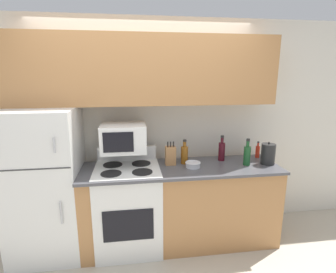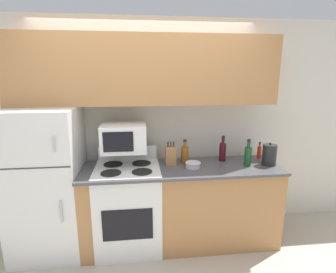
{
  "view_description": "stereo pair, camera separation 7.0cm",
  "coord_description": "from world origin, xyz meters",
  "px_view_note": "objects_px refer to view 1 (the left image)",
  "views": [
    {
      "loc": [
        -0.17,
        -2.38,
        1.91
      ],
      "look_at": [
        0.21,
        0.27,
        1.28
      ],
      "focal_mm": 28.0,
      "sensor_mm": 36.0,
      "label": 1
    },
    {
      "loc": [
        -0.1,
        -2.39,
        1.91
      ],
      "look_at": [
        0.21,
        0.27,
        1.28
      ],
      "focal_mm": 28.0,
      "sensor_mm": 36.0,
      "label": 2
    }
  ],
  "objects_px": {
    "kettle": "(268,154)",
    "microwave": "(124,138)",
    "bowl": "(193,164)",
    "stove": "(128,207)",
    "bottle_wine_red": "(222,151)",
    "bottle_whiskey": "(184,154)",
    "refrigerator": "(46,183)",
    "bottle_hot_sauce": "(258,151)",
    "bottle_wine_green": "(247,155)",
    "knife_block": "(170,155)"
  },
  "relations": [
    {
      "from": "microwave",
      "to": "bottle_whiskey",
      "type": "bearing_deg",
      "value": -0.37
    },
    {
      "from": "refrigerator",
      "to": "bottle_hot_sauce",
      "type": "bearing_deg",
      "value": 3.08
    },
    {
      "from": "microwave",
      "to": "bottle_hot_sauce",
      "type": "bearing_deg",
      "value": 3.23
    },
    {
      "from": "knife_block",
      "to": "bottle_whiskey",
      "type": "distance_m",
      "value": 0.16
    },
    {
      "from": "bowl",
      "to": "kettle",
      "type": "bearing_deg",
      "value": -0.64
    },
    {
      "from": "stove",
      "to": "microwave",
      "type": "relative_size",
      "value": 2.31
    },
    {
      "from": "bottle_hot_sauce",
      "to": "knife_block",
      "type": "bearing_deg",
      "value": -174.42
    },
    {
      "from": "stove",
      "to": "bottle_wine_green",
      "type": "xyz_separation_m",
      "value": [
        1.32,
        -0.05,
        0.56
      ]
    },
    {
      "from": "stove",
      "to": "bowl",
      "type": "distance_m",
      "value": 0.86
    },
    {
      "from": "bowl",
      "to": "refrigerator",
      "type": "bearing_deg",
      "value": 176.31
    },
    {
      "from": "bowl",
      "to": "stove",
      "type": "bearing_deg",
      "value": 177.1
    },
    {
      "from": "refrigerator",
      "to": "knife_block",
      "type": "bearing_deg",
      "value": 1.04
    },
    {
      "from": "refrigerator",
      "to": "bottle_wine_red",
      "type": "bearing_deg",
      "value": 2.51
    },
    {
      "from": "kettle",
      "to": "bowl",
      "type": "bearing_deg",
      "value": 179.36
    },
    {
      "from": "bottle_wine_green",
      "to": "bottle_hot_sauce",
      "type": "xyz_separation_m",
      "value": [
        0.25,
        0.24,
        -0.04
      ]
    },
    {
      "from": "bottle_whiskey",
      "to": "kettle",
      "type": "distance_m",
      "value": 0.94
    },
    {
      "from": "microwave",
      "to": "bottle_hot_sauce",
      "type": "height_order",
      "value": "microwave"
    },
    {
      "from": "refrigerator",
      "to": "microwave",
      "type": "xyz_separation_m",
      "value": [
        0.83,
        0.04,
        0.46
      ]
    },
    {
      "from": "bottle_wine_red",
      "to": "bottle_hot_sauce",
      "type": "distance_m",
      "value": 0.48
    },
    {
      "from": "bottle_hot_sauce",
      "to": "kettle",
      "type": "xyz_separation_m",
      "value": [
        0.0,
        -0.24,
        0.04
      ]
    },
    {
      "from": "microwave",
      "to": "bottle_wine_red",
      "type": "relative_size",
      "value": 1.59
    },
    {
      "from": "stove",
      "to": "bottle_whiskey",
      "type": "distance_m",
      "value": 0.86
    },
    {
      "from": "microwave",
      "to": "bottle_wine_red",
      "type": "distance_m",
      "value": 1.15
    },
    {
      "from": "bottle_hot_sauce",
      "to": "bottle_wine_green",
      "type": "bearing_deg",
      "value": -135.86
    },
    {
      "from": "bottle_whiskey",
      "to": "kettle",
      "type": "height_order",
      "value": "bottle_whiskey"
    },
    {
      "from": "stove",
      "to": "microwave",
      "type": "height_order",
      "value": "microwave"
    },
    {
      "from": "refrigerator",
      "to": "bottle_whiskey",
      "type": "xyz_separation_m",
      "value": [
        1.5,
        0.04,
        0.24
      ]
    },
    {
      "from": "knife_block",
      "to": "bottle_wine_green",
      "type": "height_order",
      "value": "bottle_wine_green"
    },
    {
      "from": "bottle_hot_sauce",
      "to": "bottle_whiskey",
      "type": "relative_size",
      "value": 0.71
    },
    {
      "from": "microwave",
      "to": "bottle_wine_red",
      "type": "bearing_deg",
      "value": 2.3
    },
    {
      "from": "kettle",
      "to": "microwave",
      "type": "bearing_deg",
      "value": 174.61
    },
    {
      "from": "bottle_hot_sauce",
      "to": "microwave",
      "type": "bearing_deg",
      "value": -176.77
    },
    {
      "from": "bowl",
      "to": "bottle_wine_green",
      "type": "xyz_separation_m",
      "value": [
        0.61,
        -0.01,
        0.09
      ]
    },
    {
      "from": "stove",
      "to": "bottle_wine_green",
      "type": "distance_m",
      "value": 1.44
    },
    {
      "from": "stove",
      "to": "bottle_wine_green",
      "type": "height_order",
      "value": "bottle_wine_green"
    },
    {
      "from": "refrigerator",
      "to": "bottle_wine_red",
      "type": "distance_m",
      "value": 1.97
    },
    {
      "from": "refrigerator",
      "to": "bottle_wine_red",
      "type": "xyz_separation_m",
      "value": [
        1.95,
        0.09,
        0.25
      ]
    },
    {
      "from": "bottle_wine_green",
      "to": "bottle_hot_sauce",
      "type": "relative_size",
      "value": 1.5
    },
    {
      "from": "stove",
      "to": "knife_block",
      "type": "xyz_separation_m",
      "value": [
        0.48,
        0.09,
        0.55
      ]
    },
    {
      "from": "refrigerator",
      "to": "bottle_whiskey",
      "type": "relative_size",
      "value": 5.67
    },
    {
      "from": "bottle_whiskey",
      "to": "microwave",
      "type": "bearing_deg",
      "value": 179.63
    },
    {
      "from": "bottle_wine_red",
      "to": "kettle",
      "type": "distance_m",
      "value": 0.51
    },
    {
      "from": "microwave",
      "to": "knife_block",
      "type": "xyz_separation_m",
      "value": [
        0.51,
        -0.02,
        -0.22
      ]
    },
    {
      "from": "refrigerator",
      "to": "bottle_wine_green",
      "type": "relative_size",
      "value": 5.29
    },
    {
      "from": "knife_block",
      "to": "bottle_whiskey",
      "type": "bearing_deg",
      "value": 4.13
    },
    {
      "from": "bottle_hot_sauce",
      "to": "bottle_wine_red",
      "type": "bearing_deg",
      "value": -174.54
    },
    {
      "from": "stove",
      "to": "bottle_whiskey",
      "type": "relative_size",
      "value": 3.92
    },
    {
      "from": "bowl",
      "to": "kettle",
      "type": "height_order",
      "value": "kettle"
    },
    {
      "from": "stove",
      "to": "refrigerator",
      "type": "bearing_deg",
      "value": 175.66
    },
    {
      "from": "microwave",
      "to": "bottle_wine_red",
      "type": "xyz_separation_m",
      "value": [
        1.13,
        0.05,
        -0.2
      ]
    }
  ]
}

